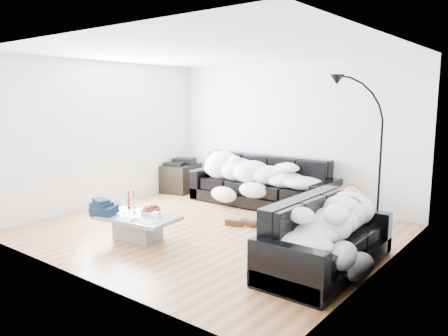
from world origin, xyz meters
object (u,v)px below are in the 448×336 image
Objects in this scene: candle_right at (134,199)px; stereo at (181,162)px; sofa_right at (327,235)px; shoes at (241,222)px; floor_lamp at (380,166)px; fruit_bowl at (151,209)px; sofa_back at (262,182)px; wine_glass_c at (132,209)px; sleeper_back at (260,171)px; av_cabinet at (181,178)px; wine_glass_b at (123,207)px; sleeper_right at (328,216)px; candle_left at (129,199)px; coffee_table at (138,227)px; wine_glass_a at (135,206)px.

candle_right is 0.58× the size of stereo.
sofa_right is 1.99m from shoes.
floor_lamp is (0.02, 1.63, 0.61)m from sofa_right.
sofa_back is at bearing 86.12° from fruit_bowl.
sofa_right is at bearing 12.89° from wine_glass_c.
wine_glass_c is 3.15m from stereo.
av_cabinet is (-2.03, 0.05, -0.37)m from sleeper_back.
sofa_back is at bearing 47.22° from sofa_right.
wine_glass_c is at bearing 7.35° from wine_glass_b.
sleeper_right is 2.98m from candle_right.
candle_left is (-0.32, 0.21, 0.05)m from wine_glass_c.
stereo is at bearing 122.61° from coffee_table.
floor_lamp is (2.27, -0.41, 0.36)m from sleeper_back.
fruit_bowl reaches higher than shoes.
wine_glass_a is at bearing -143.64° from floor_lamp.
coffee_table is 2.57× the size of stereo.
stereo is at bearing 178.65° from sleeper_back.
floor_lamp reaches higher than sofa_back.
sleeper_right is 1.67m from floor_lamp.
wine_glass_b reaches higher than shoes.
floor_lamp is (1.81, 0.83, 0.96)m from shoes.
floor_lamp is (2.27, -0.46, 0.57)m from sofa_back.
wine_glass_c is 0.68× the size of candle_right.
stereo is (-1.62, 2.69, 0.22)m from wine_glass_c.
sleeper_back is 5.24× the size of stereo.
shoes is at bearing 54.02° from wine_glass_b.
wine_glass_a is (-0.31, -0.02, 0.01)m from fruit_bowl.
candle_right reaches higher than coffee_table.
sofa_right reaches higher than stereo.
sleeper_right is 2.67m from coffee_table.
sleeper_back is 8.67× the size of candle_left.
sleeper_back is 2.53m from fruit_bowl.
shoes is 2.86m from stereo.
candle_left is (-0.16, 0.23, 0.04)m from wine_glass_b.
coffee_table is at bearing -1.39° from wine_glass_c.
sleeper_right is 6.72× the size of candle_right.
wine_glass_c is 3.54m from floor_lamp.
sleeper_back is at bearing 47.91° from sleeper_right.
sleeper_right is at bearing -48.56° from stereo.
wine_glass_c is (-0.23, -0.13, 0.00)m from fruit_bowl.
sleeper_right is 2.74m from wine_glass_c.
sofa_right reaches higher than av_cabinet.
sofa_right is 11.60× the size of wine_glass_c.
floor_lamp reaches higher than wine_glass_c.
sleeper_back is at bearing 79.28° from wine_glass_a.
wine_glass_b is at bearing -125.70° from wine_glass_a.
candle_left is at bearing 158.75° from wine_glass_a.
wine_glass_c is (0.17, 0.02, -0.01)m from wine_glass_b.
candle_left is 0.58× the size of shoes.
sleeper_back reaches higher than candle_left.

